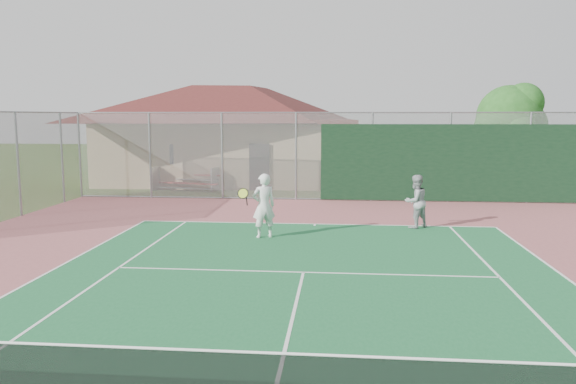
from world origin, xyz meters
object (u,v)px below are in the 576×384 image
object	(u,v)px
bleachers	(190,177)
player_grey_back	(416,202)
clubhouse	(232,124)
player_white_front	(263,206)
tree	(511,119)

from	to	relation	value
bleachers	player_grey_back	world-z (taller)	player_grey_back
clubhouse	player_white_front	xyz separation A→B (m)	(3.58, -13.99, -2.04)
clubhouse	bleachers	world-z (taller)	clubhouse
clubhouse	bleachers	bearing A→B (deg)	-108.49
tree	player_white_front	size ratio (longest dim) A/B	2.74
clubhouse	player_grey_back	bearing A→B (deg)	-58.59
player_white_front	bleachers	bearing A→B (deg)	-88.59
bleachers	player_grey_back	distance (m)	12.34
clubhouse	tree	distance (m)	13.73
bleachers	tree	bearing A→B (deg)	21.14
clubhouse	bleachers	size ratio (longest dim) A/B	4.29
tree	player_white_front	distance (m)	15.92
bleachers	tree	world-z (taller)	tree
clubhouse	player_grey_back	size ratio (longest dim) A/B	8.50
clubhouse	player_grey_back	world-z (taller)	clubhouse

